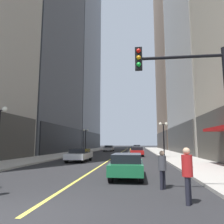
{
  "coord_description": "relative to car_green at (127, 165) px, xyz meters",
  "views": [
    {
      "loc": [
        3.07,
        -5.45,
        1.93
      ],
      "look_at": [
        -0.97,
        29.42,
        7.01
      ],
      "focal_mm": 33.99,
      "sensor_mm": 36.0,
      "label": 1
    }
  ],
  "objects": [
    {
      "name": "sidewalk_left",
      "position": [
        -10.77,
        28.34,
        -0.64
      ],
      "size": [
        4.5,
        78.0,
        0.15
      ],
      "primitive_type": "cube",
      "color": "#ADA8A0",
      "rests_on": "ground"
    },
    {
      "name": "car_silver",
      "position": [
        -5.61,
        35.17,
        0.0
      ],
      "size": [
        1.93,
        4.43,
        1.32
      ],
      "color": "#B7B7BC",
      "rests_on": "ground"
    },
    {
      "name": "car_maroon",
      "position": [
        0.54,
        45.1,
        0.0
      ],
      "size": [
        2.01,
        4.07,
        1.32
      ],
      "color": "maroon",
      "rests_on": "ground"
    },
    {
      "name": "pedestrian_in_red_jacket",
      "position": [
        2.14,
        -4.92,
        0.32
      ],
      "size": [
        0.46,
        0.46,
        1.78
      ],
      "color": "black",
      "rests_on": "ground"
    },
    {
      "name": "building_left_mid",
      "position": [
        -18.96,
        27.84,
        23.13
      ],
      "size": [
        12.07,
        24.0,
        47.88
      ],
      "color": "#4C515B",
      "rests_on": "ground"
    },
    {
      "name": "car_red",
      "position": [
        0.51,
        19.15,
        0.0
      ],
      "size": [
        2.01,
        4.39,
        1.32
      ],
      "color": "#B21919",
      "rests_on": "ground"
    },
    {
      "name": "street_lamp_left_far",
      "position": [
        -8.92,
        26.8,
        2.54
      ],
      "size": [
        1.06,
        0.36,
        4.43
      ],
      "color": "black",
      "rests_on": "ground"
    },
    {
      "name": "car_yellow",
      "position": [
        0.26,
        27.3,
        -0.0
      ],
      "size": [
        1.84,
        4.1,
        1.32
      ],
      "color": "yellow",
      "rests_on": "ground"
    },
    {
      "name": "traffic_light_near_right",
      "position": [
        2.83,
        -4.09,
        3.02
      ],
      "size": [
        3.43,
        0.35,
        5.65
      ],
      "color": "black",
      "rests_on": "ground"
    },
    {
      "name": "street_lamp_right_mid",
      "position": [
        3.88,
        14.82,
        2.54
      ],
      "size": [
        1.06,
        0.36,
        4.43
      ],
      "color": "black",
      "rests_on": "ground"
    },
    {
      "name": "building_left_far",
      "position": [
        -18.92,
        53.34,
        29.67
      ],
      "size": [
        11.98,
        26.0,
        60.97
      ],
      "color": "#4C515B",
      "rests_on": "ground"
    },
    {
      "name": "pedestrian_with_orange_bag",
      "position": [
        1.61,
        -2.76,
        0.21
      ],
      "size": [
        0.48,
        0.48,
        1.59
      ],
      "color": "black",
      "rests_on": "ground"
    },
    {
      "name": "sidewalk_right",
      "position": [
        5.73,
        28.34,
        -0.64
      ],
      "size": [
        4.5,
        78.0,
        0.15
      ],
      "primitive_type": "cube",
      "color": "#ADA8A0",
      "rests_on": "ground"
    },
    {
      "name": "car_white",
      "position": [
        -5.36,
        9.68,
        0.0
      ],
      "size": [
        1.93,
        4.56,
        1.32
      ],
      "color": "silver",
      "rests_on": "ground"
    },
    {
      "name": "car_green",
      "position": [
        0.0,
        0.0,
        0.0
      ],
      "size": [
        1.76,
        4.26,
        1.32
      ],
      "color": "#196038",
      "rests_on": "ground"
    },
    {
      "name": "fire_hydrant_right",
      "position": [
        4.38,
        4.09,
        -0.32
      ],
      "size": [
        0.28,
        0.28,
        0.8
      ],
      "primitive_type": "cylinder",
      "color": "red",
      "rests_on": "ground"
    },
    {
      "name": "ground_plane",
      "position": [
        -2.52,
        28.34,
        -0.72
      ],
      "size": [
        200.0,
        200.0,
        0.0
      ],
      "primitive_type": "plane",
      "color": "#262628"
    },
    {
      "name": "building_right_far",
      "position": [
        13.8,
        53.34,
        31.68
      ],
      "size": [
        11.82,
        26.0,
        64.98
      ],
      "color": "gray",
      "rests_on": "ground"
    },
    {
      "name": "lane_centre_stripe",
      "position": [
        -2.52,
        28.34,
        -0.71
      ],
      "size": [
        0.16,
        70.0,
        0.01
      ],
      "primitive_type": "cube",
      "color": "#E5D64C",
      "rests_on": "ground"
    }
  ]
}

